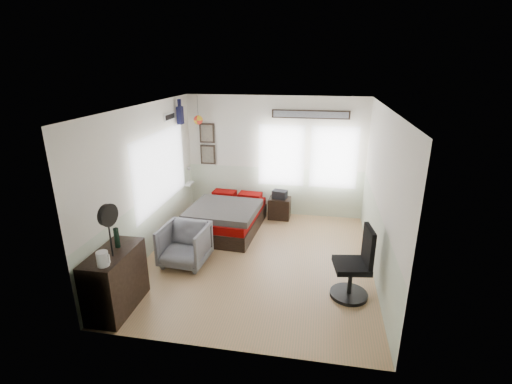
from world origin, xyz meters
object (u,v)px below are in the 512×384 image
at_px(dresser, 116,280).
at_px(nightstand, 279,208).
at_px(task_chair, 355,269).
at_px(armchair, 185,245).
at_px(bed, 227,217).

relative_size(dresser, nightstand, 2.09).
bearing_deg(task_chair, dresser, -173.89).
bearing_deg(dresser, armchair, 69.62).
xyz_separation_m(bed, nightstand, (1.02, 0.82, -0.05)).
relative_size(bed, armchair, 2.45).
relative_size(bed, task_chair, 1.70).
relative_size(dresser, armchair, 1.27).
xyz_separation_m(bed, armchair, (-0.38, -1.48, 0.07)).
xyz_separation_m(bed, dresser, (-0.89, -2.85, 0.16)).
xyz_separation_m(armchair, task_chair, (2.85, -0.49, 0.10)).
bearing_deg(bed, nightstand, 43.05).
bearing_deg(nightstand, dresser, -115.42).
bearing_deg(bed, armchair, -100.20).
height_order(dresser, task_chair, task_chair).
distance_m(armchair, nightstand, 2.70).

